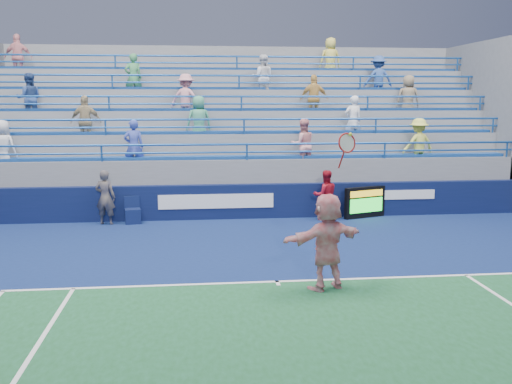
{
  "coord_description": "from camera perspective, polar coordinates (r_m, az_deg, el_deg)",
  "views": [
    {
      "loc": [
        -1.66,
        -11.22,
        3.74
      ],
      "look_at": [
        -0.17,
        2.5,
        1.5
      ],
      "focal_mm": 40.0,
      "sensor_mm": 36.0,
      "label": 1
    }
  ],
  "objects": [
    {
      "name": "judge_chair",
      "position": [
        17.79,
        -12.21,
        -2.27
      ],
      "size": [
        0.53,
        0.53,
        0.82
      ],
      "color": "#0D1842",
      "rests_on": "ground"
    },
    {
      "name": "serve_speed_board",
      "position": [
        18.48,
        10.82,
        -1.03
      ],
      "size": [
        1.42,
        0.63,
        1.01
      ],
      "color": "black",
      "rests_on": "ground"
    },
    {
      "name": "bleacher_stand",
      "position": [
        21.67,
        -1.79,
        3.41
      ],
      "size": [
        18.0,
        5.6,
        6.13
      ],
      "color": "slate",
      "rests_on": "ground"
    },
    {
      "name": "sponsor_wall",
      "position": [
        18.08,
        -0.83,
        -0.94
      ],
      "size": [
        18.0,
        0.32,
        1.1
      ],
      "color": "#0A1439",
      "rests_on": "ground"
    },
    {
      "name": "ground",
      "position": [
        11.94,
        2.11,
        -9.04
      ],
      "size": [
        120.0,
        120.0,
        0.0
      ],
      "primitive_type": "plane",
      "color": "#333538"
    },
    {
      "name": "ball_girl",
      "position": [
        17.88,
        6.95,
        -0.35
      ],
      "size": [
        0.79,
        0.62,
        1.58
      ],
      "primitive_type": "imported",
      "rotation": [
        0.0,
        0.0,
        3.17
      ],
      "color": "#A91322",
      "rests_on": "ground"
    },
    {
      "name": "line_judge",
      "position": [
        17.71,
        -14.84,
        -0.53
      ],
      "size": [
        0.69,
        0.53,
        1.67
      ],
      "primitive_type": "imported",
      "rotation": [
        0.0,
        0.0,
        2.91
      ],
      "color": "#131736",
      "rests_on": "ground"
    },
    {
      "name": "tennis_player",
      "position": [
        11.36,
        7.13,
        -4.92
      ],
      "size": [
        1.89,
        1.23,
        3.12
      ],
      "color": "white",
      "rests_on": "ground"
    }
  ]
}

